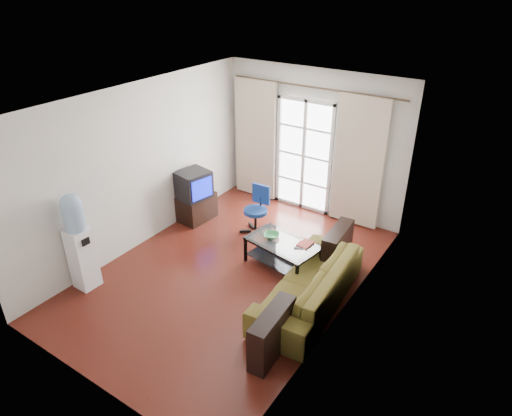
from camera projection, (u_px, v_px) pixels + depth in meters
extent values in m
plane|color=#551D14|center=(232.00, 272.00, 7.11)|extent=(5.20, 5.20, 0.00)
plane|color=white|center=(226.00, 100.00, 5.85)|extent=(5.20, 5.20, 0.00)
cube|color=silver|center=(313.00, 143.00, 8.39)|extent=(3.60, 0.02, 2.70)
cube|color=silver|center=(75.00, 290.00, 4.57)|extent=(3.60, 0.02, 2.70)
cube|color=silver|center=(140.00, 167.00, 7.36)|extent=(0.02, 5.20, 2.70)
cube|color=silver|center=(347.00, 231.00, 5.60)|extent=(0.02, 5.20, 2.70)
cube|color=white|center=(304.00, 156.00, 8.56)|extent=(1.01, 0.02, 2.04)
cube|color=white|center=(304.00, 156.00, 8.55)|extent=(1.16, 0.06, 2.15)
cylinder|color=#4C3F2D|center=(314.00, 87.00, 7.83)|extent=(3.30, 0.04, 0.04)
cube|color=beige|center=(256.00, 140.00, 8.96)|extent=(0.90, 0.07, 2.35)
cube|color=beige|center=(359.00, 163.00, 7.91)|extent=(0.90, 0.07, 2.35)
cube|color=gray|center=(346.00, 205.00, 8.41)|extent=(0.64, 0.12, 0.64)
imported|color=brown|center=(309.00, 284.00, 6.33)|extent=(2.31, 1.16, 0.64)
cube|color=silver|center=(283.00, 243.00, 7.04)|extent=(1.21, 0.82, 0.01)
cube|color=black|center=(282.00, 259.00, 7.18)|extent=(1.14, 0.75, 0.01)
cube|color=black|center=(245.00, 249.00, 7.28)|extent=(0.05, 0.05, 0.45)
cube|color=black|center=(297.00, 277.00, 6.64)|extent=(0.05, 0.05, 0.45)
cube|color=black|center=(270.00, 236.00, 7.65)|extent=(0.05, 0.05, 0.45)
cube|color=black|center=(321.00, 260.00, 7.01)|extent=(0.05, 0.05, 0.45)
imported|color=#2E8034|center=(272.00, 235.00, 7.16)|extent=(0.41, 0.41, 0.06)
imported|color=maroon|center=(300.00, 242.00, 7.03)|extent=(0.23, 0.28, 0.02)
cube|color=black|center=(298.00, 248.00, 6.87)|extent=(0.15, 0.10, 0.02)
cube|color=black|center=(197.00, 207.00, 8.50)|extent=(0.50, 0.71, 0.50)
cube|color=black|center=(193.00, 184.00, 8.20)|extent=(0.60, 0.64, 0.50)
cube|color=#0C19E5|center=(202.00, 189.00, 8.04)|extent=(0.11, 0.43, 0.37)
cube|color=black|center=(186.00, 181.00, 8.34)|extent=(0.23, 0.39, 0.33)
cylinder|color=black|center=(256.00, 221.00, 8.09)|extent=(0.05, 0.05, 0.43)
cylinder|color=navy|center=(256.00, 211.00, 7.99)|extent=(0.42, 0.42, 0.07)
cube|color=navy|center=(261.00, 194.00, 8.01)|extent=(0.34, 0.06, 0.36)
cube|color=white|center=(83.00, 258.00, 6.60)|extent=(0.31, 0.31, 0.97)
cylinder|color=#86A8CF|center=(74.00, 217.00, 6.28)|extent=(0.30, 0.30, 0.39)
sphere|color=#86A8CF|center=(71.00, 204.00, 6.19)|extent=(0.30, 0.30, 0.30)
cube|color=black|center=(85.00, 242.00, 6.37)|extent=(0.04, 0.12, 0.10)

